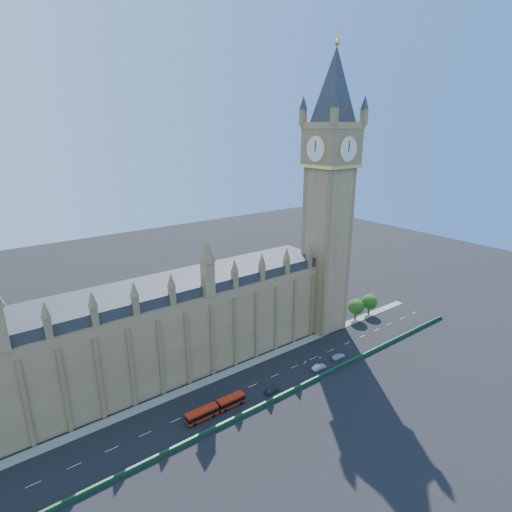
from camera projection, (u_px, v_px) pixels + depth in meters
ground at (264, 380)px, 116.06m from camera, size 400.00×400.00×0.00m
palace_westminster at (149, 333)px, 114.53m from camera, size 120.00×20.00×28.00m
elizabeth_tower at (330, 178)px, 132.03m from camera, size 20.59×20.59×105.00m
bridge_parapet at (284, 394)px, 108.99m from camera, size 160.00×0.60×1.20m
kerb_north at (245, 365)px, 123.31m from camera, size 160.00×3.00×0.16m
tree_east_near at (356, 306)px, 151.79m from camera, size 6.00×6.00×8.50m
tree_east_far at (370, 301)px, 156.34m from camera, size 6.00×6.00×8.50m
red_bus at (216, 408)px, 102.30m from camera, size 16.64×2.82×2.82m
car_grey at (272, 390)px, 110.56m from camera, size 4.44×1.91×1.49m
car_silver at (319, 367)px, 121.28m from camera, size 4.82×1.90×1.56m
car_white at (339, 356)px, 127.12m from camera, size 5.03×2.38×1.42m
cone_a at (320, 358)px, 127.06m from camera, size 0.56×0.56×0.74m
cone_b at (306, 362)px, 124.85m from camera, size 0.58×0.58×0.74m
cone_c at (304, 363)px, 124.04m from camera, size 0.59×0.59×0.78m
cone_d at (336, 356)px, 127.72m from camera, size 0.52×0.52×0.80m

